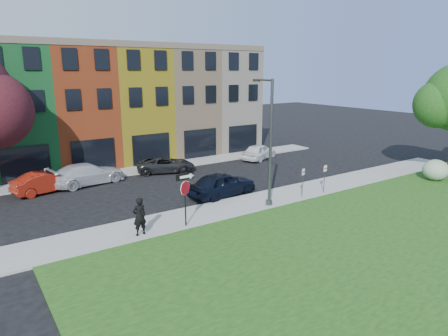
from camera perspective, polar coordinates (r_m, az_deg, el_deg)
ground at (r=22.58m, az=6.83°, el=-7.61°), size 120.00×120.00×0.00m
sidewalk_near at (r=25.92m, az=5.87°, el=-4.57°), size 40.00×3.00×0.12m
sidewalk_far at (r=33.66m, az=-14.13°, el=-0.59°), size 40.00×2.40×0.12m
rowhouse_block at (r=38.82m, az=-17.05°, el=8.50°), size 30.00×10.12×10.00m
stop_sign at (r=20.98m, az=-5.57°, el=-2.96°), size 1.05×0.11×2.89m
man at (r=20.51m, az=-11.99°, el=-6.78°), size 0.79×0.58×1.97m
sedan_near at (r=26.53m, az=-0.28°, el=-2.32°), size 3.17×5.35×1.66m
parked_car_red at (r=29.99m, az=-24.04°, el=-1.83°), size 3.39×5.09×1.46m
parked_car_silver at (r=30.92m, az=-18.93°, el=-0.80°), size 4.13×6.23×1.58m
parked_car_dark at (r=33.10m, az=-8.33°, el=0.50°), size 5.22×6.11×1.31m
parked_car_white at (r=37.63m, az=5.06°, el=2.35°), size 4.74×5.52×1.47m
street_lamp at (r=24.13m, az=6.44°, el=3.60°), size 0.84×2.54×7.61m
parking_sign_a at (r=26.30m, az=11.20°, el=-1.50°), size 0.31×0.12×1.98m
parking_sign_b at (r=27.65m, az=14.20°, el=-0.94°), size 0.32×0.10×1.96m
shrub at (r=33.97m, az=28.00°, el=-0.25°), size 1.86×1.86×1.58m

